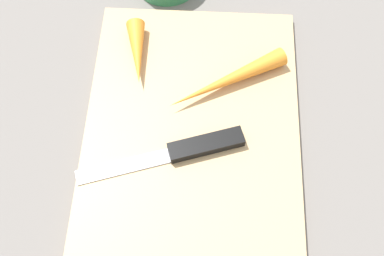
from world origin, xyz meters
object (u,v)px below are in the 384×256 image
object	(u,v)px
cutting_board	(192,130)
knife	(195,148)
carrot_short	(137,52)
carrot_long	(227,80)

from	to	relation	value
cutting_board	knife	size ratio (longest dim) A/B	1.83
knife	cutting_board	bearing A→B (deg)	-97.59
cutting_board	knife	bearing A→B (deg)	10.16
cutting_board	knife	xyz separation A→B (m)	(0.03, 0.01, 0.01)
cutting_board	carrot_short	xyz separation A→B (m)	(-0.10, -0.08, 0.02)
cutting_board	carrot_long	bearing A→B (deg)	146.60
cutting_board	carrot_short	size ratio (longest dim) A/B	3.93
knife	carrot_short	bearing A→B (deg)	-75.26
knife	carrot_short	world-z (taller)	carrot_short
carrot_short	carrot_long	world-z (taller)	carrot_short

